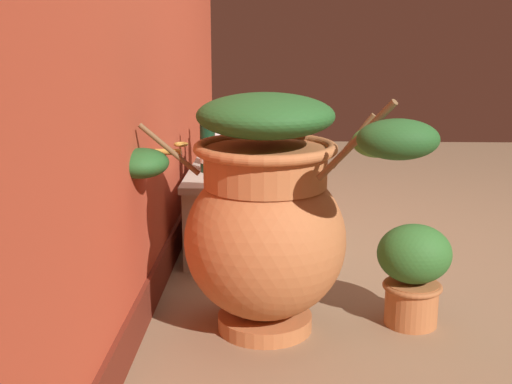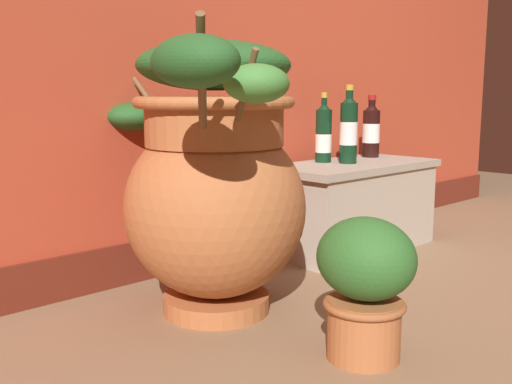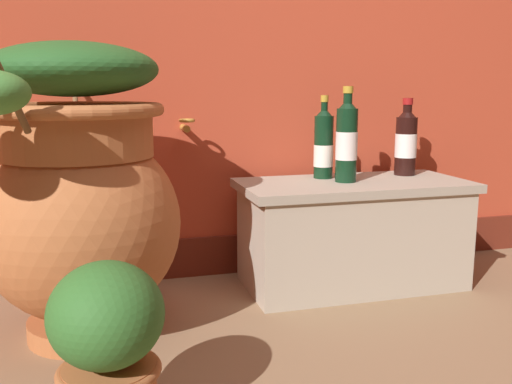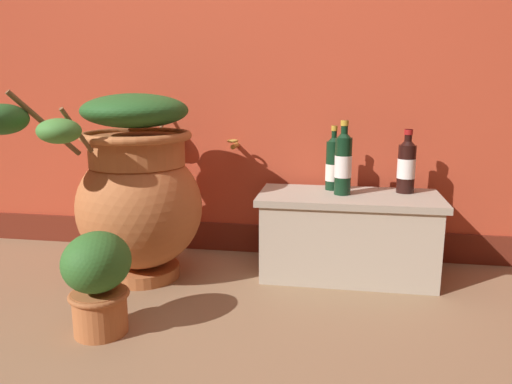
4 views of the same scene
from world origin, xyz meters
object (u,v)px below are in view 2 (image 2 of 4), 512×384
object	(u,v)px
wine_bottle_left	(324,133)
wine_bottle_middle	(371,129)
wine_bottle_right	(349,128)
terracotta_urn	(214,178)
potted_shrub	(365,281)

from	to	relation	value
wine_bottle_left	wine_bottle_middle	distance (m)	0.33
wine_bottle_left	wine_bottle_right	bearing A→B (deg)	-66.10
wine_bottle_left	wine_bottle_middle	size ratio (longest dim) A/B	1.04
wine_bottle_right	wine_bottle_middle	bearing A→B (deg)	17.01
terracotta_urn	wine_bottle_right	xyz separation A→B (m)	(0.90, 0.19, 0.11)
wine_bottle_left	potted_shrub	world-z (taller)	wine_bottle_left
terracotta_urn	wine_bottle_middle	world-z (taller)	terracotta_urn
wine_bottle_middle	wine_bottle_right	world-z (taller)	wine_bottle_right
wine_bottle_right	potted_shrub	world-z (taller)	wine_bottle_right
wine_bottle_left	wine_bottle_middle	xyz separation A→B (m)	(0.33, -0.01, 0.01)
terracotta_urn	potted_shrub	bearing A→B (deg)	-83.07
terracotta_urn	wine_bottle_right	distance (m)	0.92
terracotta_urn	wine_bottle_left	size ratio (longest dim) A/B	3.31
wine_bottle_middle	potted_shrub	xyz separation A→B (m)	(-1.12, -0.79, -0.31)
wine_bottle_right	wine_bottle_left	bearing A→B (deg)	113.90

